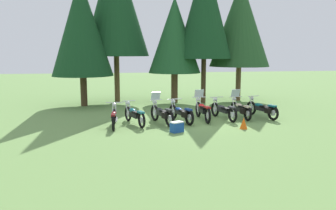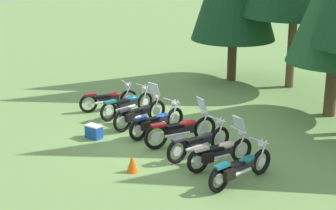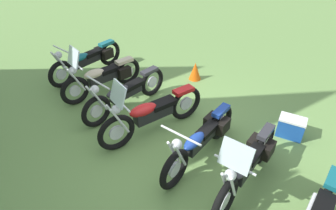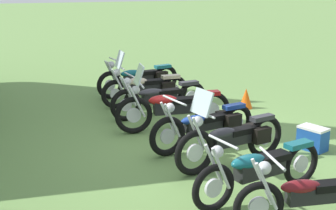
# 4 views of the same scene
# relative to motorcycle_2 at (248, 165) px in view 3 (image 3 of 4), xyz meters

# --- Properties ---
(ground_plane) EXTENTS (80.00, 80.00, 0.00)m
(ground_plane) POSITION_rel_motorcycle_2_xyz_m (1.43, 0.30, -0.47)
(ground_plane) COLOR #6B934C
(motorcycle_2) EXTENTS (0.89, 2.16, 1.39)m
(motorcycle_2) POSITION_rel_motorcycle_2_xyz_m (0.00, 0.00, 0.00)
(motorcycle_2) COLOR black
(motorcycle_2) RESTS_ON ground_plane
(motorcycle_3) EXTENTS (0.96, 2.19, 1.01)m
(motorcycle_3) POSITION_rel_motorcycle_2_xyz_m (0.92, 0.17, -0.03)
(motorcycle_3) COLOR black
(motorcycle_3) RESTS_ON ground_plane
(motorcycle_4) EXTENTS (0.70, 2.41, 1.39)m
(motorcycle_4) POSITION_rel_motorcycle_2_xyz_m (2.02, 0.52, 0.03)
(motorcycle_4) COLOR black
(motorcycle_4) RESTS_ON ground_plane
(motorcycle_5) EXTENTS (0.79, 2.30, 1.01)m
(motorcycle_5) POSITION_rel_motorcycle_2_xyz_m (3.06, 0.55, -0.04)
(motorcycle_5) COLOR black
(motorcycle_5) RESTS_ON ground_plane
(motorcycle_6) EXTENTS (0.67, 2.15, 1.36)m
(motorcycle_6) POSITION_rel_motorcycle_2_xyz_m (3.99, 0.65, -0.01)
(motorcycle_6) COLOR black
(motorcycle_6) RESTS_ON ground_plane
(motorcycle_7) EXTENTS (0.90, 2.26, 1.01)m
(motorcycle_7) POSITION_rel_motorcycle_2_xyz_m (5.08, 0.59, -0.03)
(motorcycle_7) COLOR black
(motorcycle_7) RESTS_ON ground_plane
(picnic_cooler) EXTENTS (0.60, 0.51, 0.43)m
(picnic_cooler) POSITION_rel_motorcycle_2_xyz_m (0.34, -1.69, -0.25)
(picnic_cooler) COLOR #19479E
(picnic_cooler) RESTS_ON ground_plane
(traffic_cone) EXTENTS (0.32, 0.32, 0.48)m
(traffic_cone) POSITION_rel_motorcycle_2_xyz_m (3.22, -1.59, -0.23)
(traffic_cone) COLOR #EA590F
(traffic_cone) RESTS_ON ground_plane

